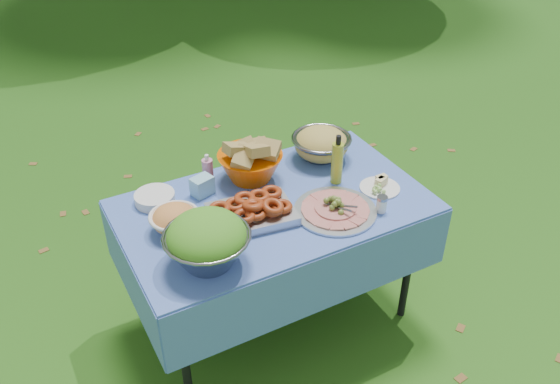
# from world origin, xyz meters

# --- Properties ---
(ground) EXTENTS (80.00, 80.00, 0.00)m
(ground) POSITION_xyz_m (0.00, 0.00, 0.00)
(ground) COLOR #12380A
(ground) RESTS_ON ground
(picnic_table) EXTENTS (1.46, 0.86, 0.76)m
(picnic_table) POSITION_xyz_m (0.00, 0.00, 0.38)
(picnic_table) COLOR #84B8FF
(picnic_table) RESTS_ON ground
(salad_bowl) EXTENTS (0.47, 0.47, 0.24)m
(salad_bowl) POSITION_xyz_m (-0.44, -0.24, 0.88)
(salad_bowl) COLOR gray
(salad_bowl) RESTS_ON picnic_table
(pasta_bowl_white) EXTENTS (0.29, 0.29, 0.12)m
(pasta_bowl_white) POSITION_xyz_m (-0.48, 0.04, 0.82)
(pasta_bowl_white) COLOR silver
(pasta_bowl_white) RESTS_ON picnic_table
(plate_stack) EXTENTS (0.20, 0.20, 0.05)m
(plate_stack) POSITION_xyz_m (-0.50, 0.29, 0.78)
(plate_stack) COLOR silver
(plate_stack) RESTS_ON picnic_table
(wipes_box) EXTENTS (0.12, 0.10, 0.09)m
(wipes_box) POSITION_xyz_m (-0.27, 0.24, 0.81)
(wipes_box) COLOR #88CAE3
(wipes_box) RESTS_ON picnic_table
(sanitizer_bottle) EXTENTS (0.07, 0.07, 0.16)m
(sanitizer_bottle) POSITION_xyz_m (-0.20, 0.33, 0.84)
(sanitizer_bottle) COLOR #CC7DA1
(sanitizer_bottle) RESTS_ON picnic_table
(bread_bowl) EXTENTS (0.41, 0.41, 0.22)m
(bread_bowl) POSITION_xyz_m (0.00, 0.26, 0.87)
(bread_bowl) COLOR #E05601
(bread_bowl) RESTS_ON picnic_table
(pasta_bowl_steel) EXTENTS (0.34, 0.34, 0.17)m
(pasta_bowl_steel) POSITION_xyz_m (0.42, 0.26, 0.84)
(pasta_bowl_steel) COLOR gray
(pasta_bowl_steel) RESTS_ON picnic_table
(fried_tray) EXTENTS (0.42, 0.32, 0.09)m
(fried_tray) POSITION_xyz_m (-0.14, -0.05, 0.81)
(fried_tray) COLOR #B5B4B9
(fried_tray) RESTS_ON picnic_table
(charcuterie_platter) EXTENTS (0.50, 0.50, 0.09)m
(charcuterie_platter) POSITION_xyz_m (0.22, -0.19, 0.81)
(charcuterie_platter) COLOR silver
(charcuterie_platter) RESTS_ON picnic_table
(oil_bottle) EXTENTS (0.07, 0.07, 0.26)m
(oil_bottle) POSITION_xyz_m (0.37, 0.02, 0.89)
(oil_bottle) COLOR #A4B128
(oil_bottle) RESTS_ON picnic_table
(cheese_plate) EXTENTS (0.25, 0.25, 0.05)m
(cheese_plate) POSITION_xyz_m (0.52, -0.13, 0.79)
(cheese_plate) COLOR silver
(cheese_plate) RESTS_ON picnic_table
(shaker) EXTENTS (0.06, 0.06, 0.08)m
(shaker) POSITION_xyz_m (0.42, -0.29, 0.80)
(shaker) COLOR white
(shaker) RESTS_ON picnic_table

